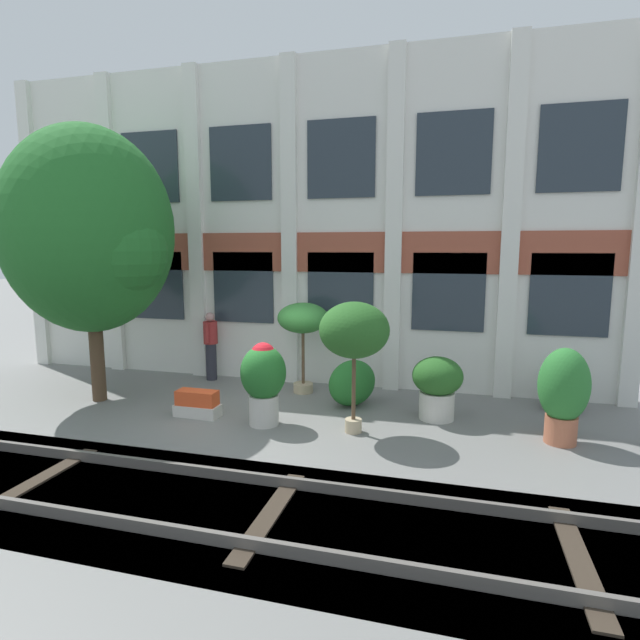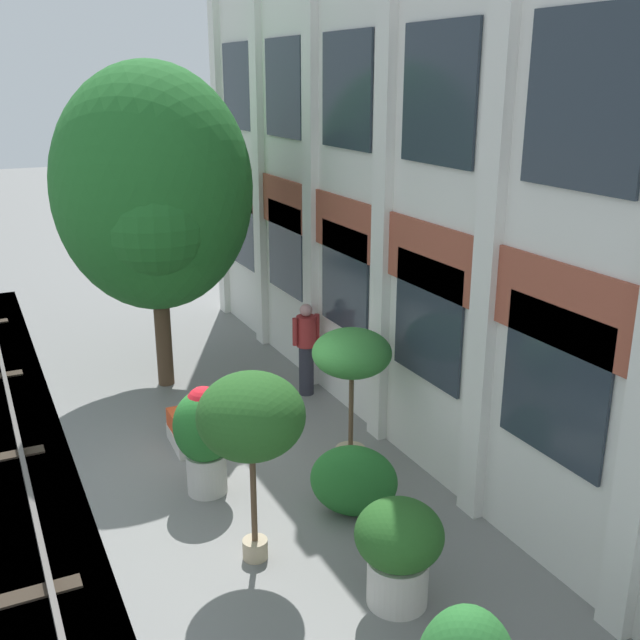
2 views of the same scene
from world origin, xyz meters
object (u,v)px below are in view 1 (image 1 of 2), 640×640
broadleaf_tree (89,235)px  potted_plant_square_trough (197,404)px  potted_plant_low_pan (354,332)px  topiary_hedge (352,383)px  potted_plant_wide_bowl (563,392)px  potted_plant_glazed_jar (437,384)px  potted_plant_tall_urn (303,321)px  potted_plant_stone_basin (563,391)px  potted_plant_ribbed_drum (263,377)px  resident_by_doorway (211,344)px

broadleaf_tree → potted_plant_square_trough: broadleaf_tree is taller
potted_plant_low_pan → topiary_hedge: bearing=102.2°
topiary_hedge → potted_plant_wide_bowl: bearing=10.9°
potted_plant_wide_bowl → potted_plant_glazed_jar: bearing=-153.9°
potted_plant_glazed_jar → potted_plant_tall_urn: bearing=161.1°
potted_plant_stone_basin → topiary_hedge: potted_plant_stone_basin is taller
broadleaf_tree → potted_plant_ribbed_drum: size_ratio=3.68×
potted_plant_tall_urn → potted_plant_stone_basin: (4.97, -1.67, -0.71)m
resident_by_doorway → topiary_hedge: 3.89m
potted_plant_stone_basin → topiary_hedge: 3.90m
potted_plant_square_trough → potted_plant_ribbed_drum: bearing=-3.4°
potted_plant_wide_bowl → topiary_hedge: topiary_hedge is taller
potted_plant_square_trough → topiary_hedge: size_ratio=0.79×
topiary_hedge → potted_plant_ribbed_drum: bearing=-131.3°
broadleaf_tree → potted_plant_wide_bowl: bearing=11.1°
potted_plant_square_trough → resident_by_doorway: size_ratio=0.54×
potted_plant_wide_bowl → potted_plant_low_pan: bearing=-149.2°
potted_plant_ribbed_drum → resident_by_doorway: 3.52m
potted_plant_low_pan → potted_plant_ribbed_drum: bearing=-178.3°
potted_plant_ribbed_drum → potted_plant_stone_basin: 5.09m
potted_plant_low_pan → potted_plant_tall_urn: 2.61m
broadleaf_tree → potted_plant_tall_urn: broadleaf_tree is taller
topiary_hedge → potted_plant_stone_basin: bearing=-15.8°
potted_plant_low_pan → topiary_hedge: size_ratio=2.06×
potted_plant_stone_basin → potted_plant_glazed_jar: bearing=161.8°
potted_plant_low_pan → potted_plant_wide_bowl: 4.63m
topiary_hedge → potted_plant_low_pan: bearing=-77.8°
potted_plant_stone_basin → potted_plant_tall_urn: bearing=161.4°
potted_plant_wide_bowl → potted_plant_stone_basin: 1.95m
broadleaf_tree → potted_plant_low_pan: bearing=-4.3°
broadleaf_tree → resident_by_doorway: bearing=54.1°
potted_plant_ribbed_drum → potted_plant_tall_urn: bearing=87.4°
potted_plant_glazed_jar → potted_plant_ribbed_drum: size_ratio=0.78×
potted_plant_square_trough → topiary_hedge: topiary_hedge is taller
potted_plant_ribbed_drum → broadleaf_tree: bearing=173.2°
resident_by_doorway → potted_plant_low_pan: bearing=142.1°
broadleaf_tree → potted_plant_ribbed_drum: broadleaf_tree is taller
potted_plant_low_pan → potted_plant_square_trough: (-3.05, 0.03, -1.55)m
resident_by_doorway → potted_plant_glazed_jar: bearing=159.3°
broadleaf_tree → topiary_hedge: (5.25, 1.05, -2.99)m
broadleaf_tree → potted_plant_ribbed_drum: (3.91, -0.47, -2.57)m
potted_plant_tall_urn → potted_plant_stone_basin: bearing=-18.6°
broadleaf_tree → potted_plant_stone_basin: size_ratio=3.51×
potted_plant_stone_basin → resident_by_doorway: bearing=164.2°
potted_plant_low_pan → potted_plant_wide_bowl: (3.79, 2.26, -1.42)m
broadleaf_tree → potted_plant_low_pan: (5.57, -0.42, -1.67)m
potted_plant_glazed_jar → potted_plant_square_trough: 4.58m
potted_plant_stone_basin → topiary_hedge: bearing=164.2°
potted_plant_low_pan → potted_plant_ribbed_drum: size_ratio=1.51×
potted_plant_stone_basin → resident_by_doorway: size_ratio=0.97×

